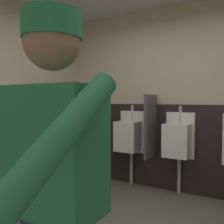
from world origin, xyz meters
The scene contains 8 objects.
wall_back centered at (0.00, 1.86, 1.33)m, with size 4.36×0.12×2.66m, color beige.
wainscot_band_back centered at (0.00, 1.78, 0.63)m, with size 3.76×0.03×1.26m, color black.
urinal_left centered at (-0.79, 1.64, 0.78)m, with size 0.40×0.34×1.24m.
urinal_middle centered at (-0.04, 1.64, 0.78)m, with size 0.40×0.34×1.24m.
privacy_divider_panel centered at (-0.42, 1.57, 0.95)m, with size 0.04×0.40×0.90m, color #4C4C51.
person centered at (0.13, -0.95, 1.01)m, with size 0.64×0.60×1.69m.
trash_bin centered at (-1.54, 0.95, 0.34)m, with size 0.38×0.38×0.67m, color #38383D.
hand_dryer centered at (-1.76, 0.38, 1.11)m, with size 0.24×0.23×0.28m.
Camera 1 is at (0.86, -1.70, 1.33)m, focal length 39.19 mm.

